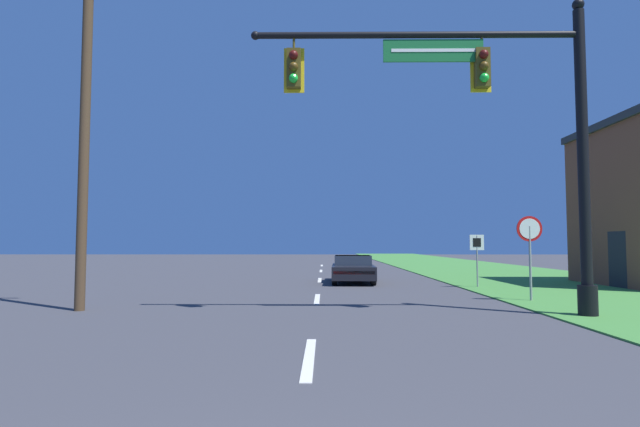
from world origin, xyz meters
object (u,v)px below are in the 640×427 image
car_ahead (353,269)px  utility_pole_near (85,124)px  stop_sign (530,239)px  route_sign_post (477,249)px  signal_mast (501,123)px

car_ahead → utility_pole_near: (-7.55, -9.52, 4.25)m
stop_sign → utility_pole_near: 12.95m
car_ahead → utility_pole_near: bearing=-128.4°
route_sign_post → utility_pole_near: (-12.26, -6.76, 3.33)m
stop_sign → route_sign_post: bearing=92.0°
route_sign_post → stop_sign: bearing=-88.0°
signal_mast → stop_sign: signal_mast is taller
signal_mast → route_sign_post: 8.55m
car_ahead → signal_mast: bearing=-74.3°
car_ahead → route_sign_post: route_sign_post is taller
signal_mast → car_ahead: size_ratio=1.76×
signal_mast → route_sign_post: (1.74, 7.78, -3.07)m
car_ahead → stop_sign: stop_sign is taller
stop_sign → route_sign_post: (-0.16, 4.66, -0.34)m
signal_mast → utility_pole_near: size_ratio=0.87×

